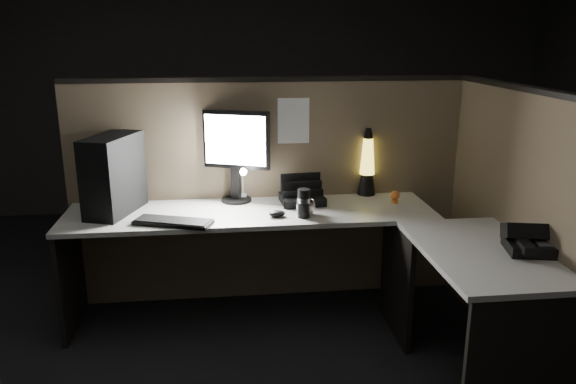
{
  "coord_description": "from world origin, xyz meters",
  "views": [
    {
      "loc": [
        -0.31,
        -2.75,
        1.81
      ],
      "look_at": [
        0.06,
        0.35,
        0.92
      ],
      "focal_mm": 35.0,
      "sensor_mm": 36.0,
      "label": 1
    }
  ],
  "objects": [
    {
      "name": "mouse",
      "position": [
        0.0,
        0.46,
        0.75
      ],
      "size": [
        0.11,
        0.09,
        0.04
      ],
      "primitive_type": "ellipsoid",
      "rotation": [
        0.0,
        0.0,
        0.16
      ],
      "color": "black",
      "rests_on": "desk"
    },
    {
      "name": "keyboard",
      "position": [
        -0.61,
        0.4,
        0.74
      ],
      "size": [
        0.48,
        0.29,
        0.02
      ],
      "primitive_type": "cube",
      "rotation": [
        0.0,
        0.0,
        -0.34
      ],
      "color": "black",
      "rests_on": "desk"
    },
    {
      "name": "partition_back",
      "position": [
        0.0,
        0.93,
        0.75
      ],
      "size": [
        2.66,
        0.06,
        1.5
      ],
      "primitive_type": "cube",
      "color": "brown",
      "rests_on": "ground"
    },
    {
      "name": "desk_phone",
      "position": [
        1.24,
        -0.24,
        0.79
      ],
      "size": [
        0.3,
        0.3,
        0.16
      ],
      "rotation": [
        0.0,
        0.0,
        -0.22
      ],
      "color": "black",
      "rests_on": "desk"
    },
    {
      "name": "travel_mug",
      "position": [
        0.16,
        0.44,
        0.82
      ],
      "size": [
        0.08,
        0.08,
        0.18
      ],
      "primitive_type": "cylinder",
      "color": "black",
      "rests_on": "desk"
    },
    {
      "name": "desk",
      "position": [
        0.18,
        0.25,
        0.58
      ],
      "size": [
        2.6,
        1.6,
        0.73
      ],
      "color": "#AEACA4",
      "rests_on": "ground"
    },
    {
      "name": "partition_right",
      "position": [
        1.33,
        0.1,
        0.75
      ],
      "size": [
        0.06,
        1.66,
        1.5
      ],
      "primitive_type": "cube",
      "color": "brown",
      "rests_on": "ground"
    },
    {
      "name": "monitor",
      "position": [
        -0.23,
        0.84,
        1.09
      ],
      "size": [
        0.45,
        0.22,
        0.6
      ],
      "rotation": [
        0.0,
        0.0,
        -0.38
      ],
      "color": "black",
      "rests_on": "desk"
    },
    {
      "name": "steel_mug",
      "position": [
        0.18,
        0.47,
        0.78
      ],
      "size": [
        0.14,
        0.14,
        0.09
      ],
      "primitive_type": "imported",
      "rotation": [
        0.0,
        0.0,
        0.23
      ],
      "color": "silver",
      "rests_on": "desk"
    },
    {
      "name": "room_shell",
      "position": [
        0.0,
        0.0,
        1.62
      ],
      "size": [
        6.0,
        6.0,
        6.0
      ],
      "color": "silver",
      "rests_on": "ground"
    },
    {
      "name": "organizer",
      "position": [
        0.19,
        0.74,
        0.78
      ],
      "size": [
        0.29,
        0.26,
        0.2
      ],
      "rotation": [
        0.0,
        0.0,
        0.11
      ],
      "color": "black",
      "rests_on": "desk"
    },
    {
      "name": "lava_lamp",
      "position": [
        0.66,
        0.88,
        0.92
      ],
      "size": [
        0.12,
        0.12,
        0.46
      ],
      "color": "black",
      "rests_on": "desk"
    },
    {
      "name": "figurine",
      "position": [
        0.8,
        0.66,
        0.78
      ],
      "size": [
        0.06,
        0.06,
        0.06
      ],
      "primitive_type": "sphere",
      "color": "orange",
      "rests_on": "desk"
    },
    {
      "name": "pinned_paper",
      "position": [
        0.16,
        0.9,
        1.25
      ],
      "size": [
        0.21,
        0.0,
        0.3
      ],
      "primitive_type": "cube",
      "color": "white",
      "rests_on": "partition_back"
    },
    {
      "name": "pc_tower",
      "position": [
        -0.98,
        0.67,
        0.97
      ],
      "size": [
        0.34,
        0.5,
        0.48
      ],
      "primitive_type": "cube",
      "rotation": [
        0.0,
        0.0,
        -0.32
      ],
      "color": "black",
      "rests_on": "desk"
    },
    {
      "name": "floor",
      "position": [
        0.0,
        0.0,
        0.0
      ],
      "size": [
        6.0,
        6.0,
        0.0
      ],
      "primitive_type": "plane",
      "color": "black",
      "rests_on": "ground"
    },
    {
      "name": "clip_lamp",
      "position": [
        -0.19,
        0.81,
        0.87
      ],
      "size": [
        0.05,
        0.19,
        0.24
      ],
      "color": "silver",
      "rests_on": "desk"
    }
  ]
}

